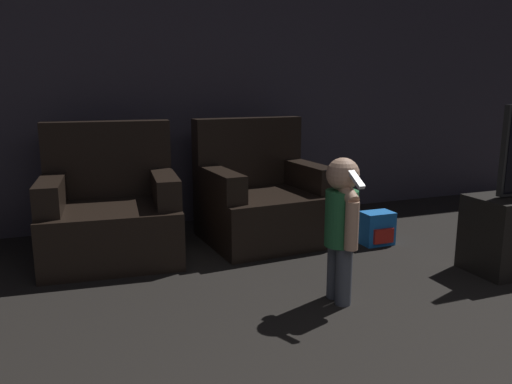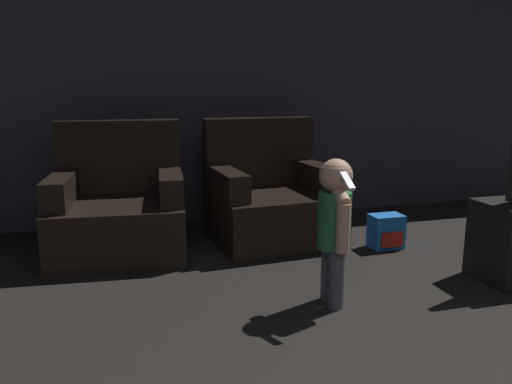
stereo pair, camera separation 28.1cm
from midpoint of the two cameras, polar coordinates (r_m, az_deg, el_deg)
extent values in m
cube|color=#3D3842|center=(4.44, -5.37, 13.32)|extent=(8.40, 0.05, 2.60)
cube|color=black|center=(3.69, -13.27, -4.05)|extent=(0.98, 0.90, 0.39)
cube|color=black|center=(3.92, -13.41, 3.94)|extent=(0.92, 0.24, 0.55)
cube|color=black|center=(3.66, -19.38, 0.21)|extent=(0.22, 0.68, 0.20)
cube|color=black|center=(3.62, -7.53, 0.67)|extent=(0.22, 0.68, 0.20)
cube|color=black|center=(3.91, 4.04, -2.85)|extent=(0.97, 0.89, 0.39)
cube|color=black|center=(4.12, 2.26, 4.63)|extent=(0.92, 0.23, 0.55)
cube|color=black|center=(3.71, -1.22, 1.04)|extent=(0.21, 0.67, 0.20)
cube|color=black|center=(4.01, 9.04, 1.72)|extent=(0.21, 0.67, 0.20)
cylinder|color=#474C56|center=(2.90, 11.14, -9.08)|extent=(0.09, 0.09, 0.33)
cylinder|color=#474C56|center=(2.81, 12.03, -9.76)|extent=(0.09, 0.09, 0.33)
cylinder|color=#236638|center=(2.75, 11.86, -3.21)|extent=(0.18, 0.18, 0.31)
sphere|color=tan|center=(2.70, 12.08, 1.83)|extent=(0.18, 0.18, 0.18)
cylinder|color=tan|center=(2.66, 12.93, -4.08)|extent=(0.07, 0.07, 0.26)
cylinder|color=tan|center=(2.71, 12.07, 0.54)|extent=(0.07, 0.26, 0.20)
cube|color=white|center=(2.60, 13.29, 1.47)|extent=(0.04, 0.16, 0.10)
cube|color=blue|center=(3.91, 16.65, -4.34)|extent=(0.24, 0.16, 0.25)
cube|color=red|center=(3.85, 17.34, -5.24)|extent=(0.17, 0.02, 0.11)
camera|label=1|loc=(0.14, -87.47, 0.54)|focal=35.00mm
camera|label=2|loc=(0.14, 92.53, -0.54)|focal=35.00mm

